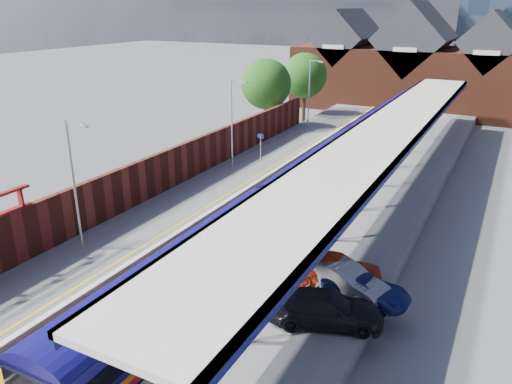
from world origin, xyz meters
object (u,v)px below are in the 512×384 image
at_px(lamp_post_d, 310,89).
at_px(parked_car_red, 333,268).
at_px(lamp_post_c, 233,118).
at_px(parked_car_silver, 345,279).
at_px(train, 357,145).
at_px(platform_sign, 261,143).
at_px(parked_car_dark, 325,309).
at_px(lamp_post_b, 75,178).
at_px(parked_car_blue, 366,288).

bearing_deg(lamp_post_d, parked_car_red, -66.04).
relative_size(lamp_post_c, parked_car_red, 1.56).
height_order(lamp_post_d, parked_car_silver, lamp_post_d).
distance_m(train, platform_sign, 8.34).
bearing_deg(parked_car_dark, lamp_post_d, 4.05).
height_order(platform_sign, parked_car_silver, platform_sign).
distance_m(lamp_post_b, parked_car_dark, 14.13).
bearing_deg(train, parked_car_red, -75.95).
xyz_separation_m(lamp_post_b, parked_car_dark, (13.74, -0.32, -3.31)).
height_order(lamp_post_c, parked_car_silver, lamp_post_c).
xyz_separation_m(lamp_post_c, parked_car_blue, (14.72, -13.78, -3.45)).
relative_size(train, lamp_post_b, 9.42).
bearing_deg(parked_car_blue, parked_car_red, 80.21).
relative_size(lamp_post_c, parked_car_blue, 1.79).
relative_size(lamp_post_b, parked_car_dark, 1.49).
height_order(parked_car_silver, parked_car_blue, parked_car_silver).
height_order(lamp_post_b, platform_sign, lamp_post_b).
height_order(lamp_post_c, parked_car_dark, lamp_post_c).
bearing_deg(lamp_post_c, parked_car_silver, -45.00).
bearing_deg(platform_sign, parked_car_dark, -55.96).
bearing_deg(parked_car_red, train, -0.46).
relative_size(parked_car_silver, parked_car_blue, 1.06).
bearing_deg(parked_car_red, parked_car_blue, -125.05).
relative_size(lamp_post_b, parked_car_blue, 1.79).
bearing_deg(parked_car_red, lamp_post_d, 9.45).
xyz_separation_m(train, lamp_post_c, (-7.86, -7.21, 2.87)).
bearing_deg(lamp_post_b, parked_car_dark, -1.33).
relative_size(lamp_post_b, parked_car_silver, 1.69).
xyz_separation_m(lamp_post_d, parked_car_red, (12.94, -29.11, -3.23)).
xyz_separation_m(lamp_post_b, lamp_post_d, (0.00, 32.00, 0.00)).
distance_m(lamp_post_d, parked_car_red, 32.02).
bearing_deg(platform_sign, lamp_post_c, -124.26).
distance_m(parked_car_silver, parked_car_dark, 2.62).
height_order(train, lamp_post_c, lamp_post_c).
bearing_deg(parked_car_dark, parked_car_silver, -18.07).
bearing_deg(train, lamp_post_b, -108.70).
bearing_deg(parked_car_silver, parked_car_dark, -161.81).
xyz_separation_m(train, lamp_post_d, (-7.86, 8.79, 2.87)).
height_order(lamp_post_b, parked_car_dark, lamp_post_b).
distance_m(lamp_post_b, parked_car_red, 13.65).
height_order(lamp_post_d, parked_car_red, lamp_post_d).
height_order(train, lamp_post_b, lamp_post_b).
height_order(lamp_post_c, platform_sign, lamp_post_c).
height_order(parked_car_dark, parked_car_blue, parked_car_dark).
bearing_deg(lamp_post_d, lamp_post_c, -90.00).
bearing_deg(platform_sign, parked_car_red, -52.55).
relative_size(parked_car_dark, parked_car_blue, 1.20).
xyz_separation_m(lamp_post_b, parked_car_blue, (14.72, 2.22, -3.45)).
bearing_deg(platform_sign, parked_car_blue, -49.76).
bearing_deg(lamp_post_b, platform_sign, 85.67).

